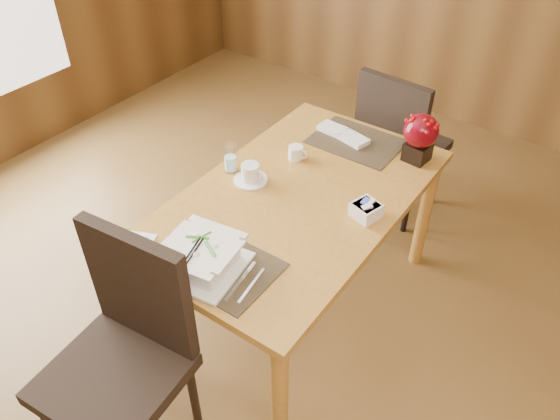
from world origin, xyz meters
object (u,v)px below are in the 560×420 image
Objects in this scene: water_glass at (230,158)px; creamer_jug at (296,153)px; sugar_caddy at (366,210)px; far_chair at (397,139)px; soup_setting at (202,257)px; near_chair at (125,344)px; berry_decor at (420,135)px; dining_table at (297,212)px; bread_plate at (135,244)px; coffee_cup at (250,174)px.

water_glass reaches higher than creamer_jug.
water_glass is 0.33m from creamer_jug.
far_chair is at bearing 106.44° from sugar_caddy.
near_chair is at bearing -113.46° from soup_setting.
far_chair is (0.08, 1.60, -0.26)m from soup_setting.
near_chair is at bearing -106.66° from berry_decor.
far_chair is at bearing 68.21° from water_glass.
far_chair is at bearing 79.28° from near_chair.
far_chair reaches higher than water_glass.
soup_setting is (-0.04, -0.60, 0.16)m from dining_table.
bread_plate is at bearing -106.63° from creamer_jug.
sugar_caddy is (0.50, -0.20, -0.00)m from creamer_jug.
soup_setting is 0.85m from creamer_jug.
creamer_jug is (0.07, 0.28, -0.01)m from coffee_cup.
water_glass is 1.35× the size of sugar_caddy.
bread_plate is at bearing -134.05° from sugar_caddy.
far_chair is at bearing 123.17° from berry_decor.
far_chair reaches higher than sugar_caddy.
water_glass is at bearing -131.43° from creamer_jug.
coffee_cup is at bearing -5.95° from water_glass.
far_chair reaches higher than creamer_jug.
creamer_jug is at bearing 78.45° from bread_plate.
berry_decor reaches higher than dining_table.
water_glass is at bearing 91.11° from bread_plate.
soup_setting is 0.43m from near_chair.
far_chair reaches higher than bread_plate.
coffee_cup is 0.57m from sugar_caddy.
berry_decor reaches higher than coffee_cup.
coffee_cup is 1.09× the size of water_glass.
berry_decor reaches higher than creamer_jug.
soup_setting reaches higher than sugar_caddy.
dining_table is 4.39× the size of soup_setting.
creamer_jug is (0.20, 0.27, -0.04)m from water_glass.
soup_setting is at bearing 69.39° from near_chair.
sugar_caddy is 1.03m from far_chair.
creamer_jug is at bearing 158.56° from sugar_caddy.
water_glass is 0.64m from bread_plate.
far_chair reaches higher than soup_setting.
far_chair is at bearing 78.70° from soup_setting.
soup_setting is 3.12× the size of sugar_caddy.
dining_table is 9.29× the size of coffee_cup.
water_glass is 0.14× the size of near_chair.
water_glass is at bearing -176.60° from dining_table.
near_chair reaches higher than soup_setting.
berry_decor reaches higher than far_chair.
creamer_jug is 0.85× the size of sugar_caddy.
coffee_cup reaches higher than creamer_jug.
bread_plate is 0.41m from near_chair.
near_chair is (-0.46, -1.00, -0.20)m from sugar_caddy.
soup_setting is 2.48× the size of bread_plate.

